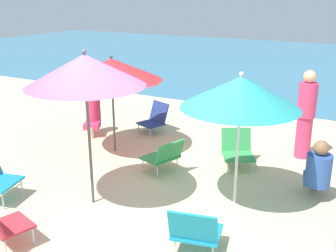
{
  "coord_description": "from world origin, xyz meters",
  "views": [
    {
      "loc": [
        2.8,
        -4.22,
        2.82
      ],
      "look_at": [
        -0.35,
        1.48,
        0.7
      ],
      "focal_mm": 43.72,
      "sensor_mm": 36.0,
      "label": 1
    }
  ],
  "objects_px": {
    "beach_chair_a": "(237,149)",
    "person_b": "(306,115)",
    "beach_chair_e": "(164,155)",
    "umbrella_teal": "(241,92)",
    "person_a": "(318,170)",
    "umbrella_red": "(112,69)",
    "beach_chair_b": "(195,230)",
    "beach_chair_f": "(1,222)",
    "person_c": "(93,113)",
    "beach_chair_d": "(155,118)",
    "umbrella_purple": "(85,71)"
  },
  "relations": [
    {
      "from": "person_b",
      "to": "beach_chair_a",
      "type": "bearing_deg",
      "value": -90.99
    },
    {
      "from": "umbrella_teal",
      "to": "beach_chair_b",
      "type": "relative_size",
      "value": 2.8
    },
    {
      "from": "beach_chair_f",
      "to": "beach_chair_b",
      "type": "bearing_deg",
      "value": -47.86
    },
    {
      "from": "beach_chair_d",
      "to": "person_b",
      "type": "distance_m",
      "value": 3.09
    },
    {
      "from": "beach_chair_a",
      "to": "beach_chair_b",
      "type": "distance_m",
      "value": 2.67
    },
    {
      "from": "beach_chair_f",
      "to": "person_b",
      "type": "relative_size",
      "value": 0.41
    },
    {
      "from": "umbrella_red",
      "to": "beach_chair_a",
      "type": "bearing_deg",
      "value": 11.54
    },
    {
      "from": "umbrella_red",
      "to": "beach_chair_f",
      "type": "height_order",
      "value": "umbrella_red"
    },
    {
      "from": "umbrella_red",
      "to": "person_c",
      "type": "height_order",
      "value": "umbrella_red"
    },
    {
      "from": "beach_chair_a",
      "to": "person_a",
      "type": "xyz_separation_m",
      "value": [
        1.4,
        -0.58,
        0.14
      ]
    },
    {
      "from": "beach_chair_a",
      "to": "beach_chair_f",
      "type": "distance_m",
      "value": 3.91
    },
    {
      "from": "umbrella_teal",
      "to": "beach_chair_b",
      "type": "distance_m",
      "value": 1.87
    },
    {
      "from": "beach_chair_e",
      "to": "umbrella_teal",
      "type": "bearing_deg",
      "value": -178.16
    },
    {
      "from": "beach_chair_a",
      "to": "beach_chair_d",
      "type": "xyz_separation_m",
      "value": [
        -2.15,
        0.87,
        -0.0
      ]
    },
    {
      "from": "umbrella_purple",
      "to": "beach_chair_b",
      "type": "bearing_deg",
      "value": -12.76
    },
    {
      "from": "beach_chair_e",
      "to": "beach_chair_f",
      "type": "bearing_deg",
      "value": 94.96
    },
    {
      "from": "umbrella_teal",
      "to": "beach_chair_d",
      "type": "relative_size",
      "value": 2.81
    },
    {
      "from": "beach_chair_e",
      "to": "person_a",
      "type": "height_order",
      "value": "person_a"
    },
    {
      "from": "beach_chair_a",
      "to": "beach_chair_e",
      "type": "xyz_separation_m",
      "value": [
        -0.92,
        -0.9,
        0.02
      ]
    },
    {
      "from": "beach_chair_b",
      "to": "beach_chair_e",
      "type": "distance_m",
      "value": 2.21
    },
    {
      "from": "beach_chair_e",
      "to": "beach_chair_d",
      "type": "bearing_deg",
      "value": -37.69
    },
    {
      "from": "beach_chair_a",
      "to": "person_b",
      "type": "distance_m",
      "value": 1.38
    },
    {
      "from": "beach_chair_d",
      "to": "beach_chair_a",
      "type": "bearing_deg",
      "value": 87.99
    },
    {
      "from": "beach_chair_f",
      "to": "person_c",
      "type": "bearing_deg",
      "value": 40.37
    },
    {
      "from": "umbrella_teal",
      "to": "beach_chair_f",
      "type": "relative_size",
      "value": 2.9
    },
    {
      "from": "umbrella_purple",
      "to": "person_c",
      "type": "xyz_separation_m",
      "value": [
        -1.88,
        2.36,
        -1.42
      ]
    },
    {
      "from": "beach_chair_a",
      "to": "beach_chair_f",
      "type": "relative_size",
      "value": 1.2
    },
    {
      "from": "umbrella_teal",
      "to": "beach_chair_f",
      "type": "xyz_separation_m",
      "value": [
        -1.96,
        -2.31,
        -1.25
      ]
    },
    {
      "from": "umbrella_purple",
      "to": "person_a",
      "type": "xyz_separation_m",
      "value": [
        2.73,
        1.65,
        -1.44
      ]
    },
    {
      "from": "person_a",
      "to": "umbrella_red",
      "type": "bearing_deg",
      "value": 75.15
    },
    {
      "from": "umbrella_teal",
      "to": "person_c",
      "type": "distance_m",
      "value": 4.06
    },
    {
      "from": "beach_chair_e",
      "to": "person_c",
      "type": "height_order",
      "value": "person_c"
    },
    {
      "from": "beach_chair_d",
      "to": "person_b",
      "type": "bearing_deg",
      "value": 111.14
    },
    {
      "from": "umbrella_teal",
      "to": "beach_chair_d",
      "type": "xyz_separation_m",
      "value": [
        -2.58,
        2.16,
        -1.3
      ]
    },
    {
      "from": "umbrella_purple",
      "to": "umbrella_red",
      "type": "distance_m",
      "value": 2.02
    },
    {
      "from": "beach_chair_b",
      "to": "beach_chair_d",
      "type": "xyz_separation_m",
      "value": [
        -2.6,
        3.51,
        -0.01
      ]
    },
    {
      "from": "beach_chair_d",
      "to": "beach_chair_e",
      "type": "relative_size",
      "value": 0.97
    },
    {
      "from": "umbrella_purple",
      "to": "beach_chair_a",
      "type": "bearing_deg",
      "value": 59.24
    },
    {
      "from": "person_c",
      "to": "umbrella_teal",
      "type": "bearing_deg",
      "value": 41.07
    },
    {
      "from": "beach_chair_a",
      "to": "beach_chair_f",
      "type": "bearing_deg",
      "value": -52.96
    },
    {
      "from": "umbrella_red",
      "to": "beach_chair_d",
      "type": "bearing_deg",
      "value": 86.24
    },
    {
      "from": "beach_chair_b",
      "to": "beach_chair_d",
      "type": "bearing_deg",
      "value": 23.33
    },
    {
      "from": "umbrella_red",
      "to": "beach_chair_b",
      "type": "height_order",
      "value": "umbrella_red"
    },
    {
      "from": "umbrella_purple",
      "to": "person_b",
      "type": "xyz_separation_m",
      "value": [
        2.23,
        3.16,
        -1.08
      ]
    },
    {
      "from": "umbrella_teal",
      "to": "person_a",
      "type": "xyz_separation_m",
      "value": [
        0.97,
        0.7,
        -1.16
      ]
    },
    {
      "from": "beach_chair_d",
      "to": "person_a",
      "type": "bearing_deg",
      "value": 87.83
    },
    {
      "from": "umbrella_red",
      "to": "person_b",
      "type": "distance_m",
      "value": 3.5
    },
    {
      "from": "person_a",
      "to": "person_c",
      "type": "bearing_deg",
      "value": 68.32
    },
    {
      "from": "umbrella_red",
      "to": "person_c",
      "type": "xyz_separation_m",
      "value": [
        -0.97,
        0.59,
        -1.08
      ]
    },
    {
      "from": "beach_chair_a",
      "to": "beach_chair_f",
      "type": "height_order",
      "value": "beach_chair_f"
    }
  ]
}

